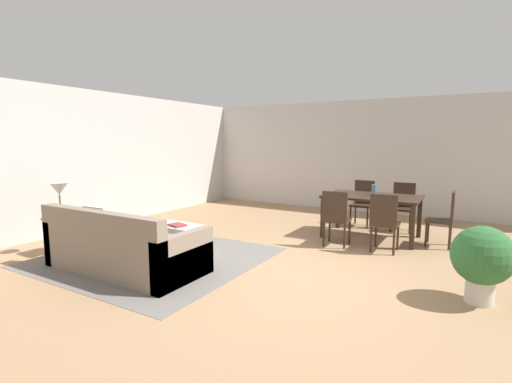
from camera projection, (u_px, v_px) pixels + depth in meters
name	position (u px, v px, depth m)	size (l,w,h in m)	color
ground_plane	(284.00, 275.00, 4.78)	(10.80, 10.80, 0.00)	#9E7A56
wall_back	(377.00, 157.00, 8.87)	(9.00, 0.12, 2.70)	beige
wall_left	(90.00, 160.00, 7.28)	(0.12, 11.00, 2.70)	beige
area_rug	(155.00, 257.00, 5.51)	(3.00, 2.80, 0.01)	slate
couch	(123.00, 249.00, 4.94)	(2.16, 0.99, 0.86)	gray
ottoman_table	(178.00, 235.00, 5.97)	(1.06, 0.47, 0.38)	silver
side_table	(62.00, 225.00, 5.63)	(0.40, 0.40, 0.57)	olive
table_lamp	(59.00, 190.00, 5.55)	(0.26, 0.26, 0.53)	brown
dining_table	(372.00, 200.00, 6.58)	(1.61, 1.00, 0.76)	#332319
dining_chair_near_left	(336.00, 215.00, 6.03)	(0.42, 0.42, 0.92)	#332319
dining_chair_near_right	(384.00, 219.00, 5.70)	(0.40, 0.40, 0.92)	#332319
dining_chair_far_left	(363.00, 200.00, 7.56)	(0.41, 0.41, 0.92)	#332319
dining_chair_far_right	(403.00, 204.00, 7.14)	(0.41, 0.41, 0.92)	#332319
dining_chair_head_east	(445.00, 216.00, 6.00)	(0.40, 0.40, 0.92)	#332319
vase_centerpiece	(374.00, 190.00, 6.55)	(0.08, 0.08, 0.19)	slate
book_on_ottoman	(177.00, 225.00, 5.87)	(0.26, 0.20, 0.03)	maroon
potted_plant	(482.00, 258.00, 3.90)	(0.62, 0.62, 0.83)	beige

